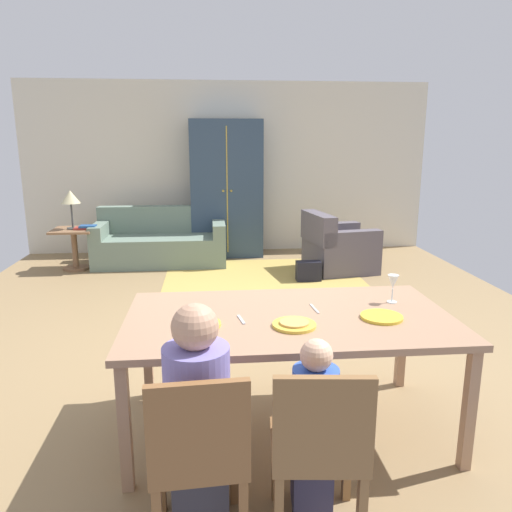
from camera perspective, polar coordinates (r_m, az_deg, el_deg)
ground_plane at (r=5.17m, az=-1.55°, el=-7.17°), size 6.47×6.46×0.02m
back_wall at (r=8.13m, az=-3.20°, el=10.11°), size 6.47×0.10×2.70m
dining_table at (r=3.03m, az=3.84°, el=-7.95°), size 1.96×1.09×0.76m
plate_near_man at (r=2.86m, az=-6.60°, el=-7.84°), size 0.25×0.25×0.02m
pizza_near_man at (r=2.85m, az=-6.61°, el=-7.56°), size 0.17×0.17×0.01m
plate_near_child at (r=2.84m, az=4.44°, el=-7.94°), size 0.25×0.25×0.02m
pizza_near_child at (r=2.83m, az=4.45°, el=-7.66°), size 0.17×0.17×0.01m
plate_near_woman at (r=3.05m, az=14.31°, el=-6.83°), size 0.25×0.25×0.02m
wine_glass at (r=3.31m, az=15.55°, el=-3.02°), size 0.07×0.07×0.19m
fork at (r=2.93m, az=-1.73°, el=-7.35°), size 0.04×0.15×0.01m
knife at (r=3.13m, az=6.77°, el=-6.05°), size 0.03×0.17×0.01m
dining_chair_man at (r=2.29m, az=-6.65°, el=-21.48°), size 0.44×0.44×0.87m
person_man at (r=2.43m, az=-6.76°, el=-18.71°), size 0.30×0.41×1.11m
dining_chair_child at (r=2.33m, az=7.31°, el=-20.76°), size 0.46×0.46×0.87m
person_child at (r=2.51m, az=6.64°, el=-19.73°), size 0.22×0.30×0.92m
area_rug at (r=6.69m, az=0.70°, el=-2.25°), size 2.60×1.80×0.01m
couch at (r=7.46m, az=-10.91°, el=1.48°), size 1.90×0.86×0.82m
armchair at (r=6.99m, az=9.32°, el=0.91°), size 0.99×0.98×0.82m
armoire at (r=7.76m, az=-3.43°, el=7.74°), size 1.10×0.59×2.10m
side_table at (r=7.40m, az=-20.26°, el=1.40°), size 0.56×0.56×0.58m
table_lamp at (r=7.31m, az=-20.65°, el=6.25°), size 0.26×0.26×0.54m
book_lower at (r=7.30m, az=-19.39°, el=3.05°), size 0.22×0.16×0.03m
book_upper at (r=7.27m, az=-18.86°, el=3.27°), size 0.22×0.16×0.03m
handbag at (r=6.46m, az=6.08°, el=-1.74°), size 0.32×0.16×0.26m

